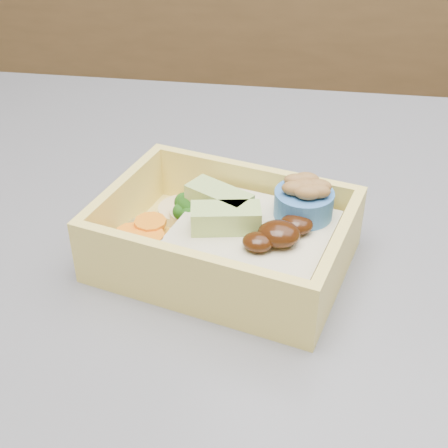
# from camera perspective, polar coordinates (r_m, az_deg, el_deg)

# --- Properties ---
(bento_box) EXTENTS (0.21, 0.17, 0.07)m
(bento_box) POSITION_cam_1_polar(r_m,az_deg,el_deg) (0.47, 0.73, -1.21)
(bento_box) COLOR #F8DD66
(bento_box) RESTS_ON island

